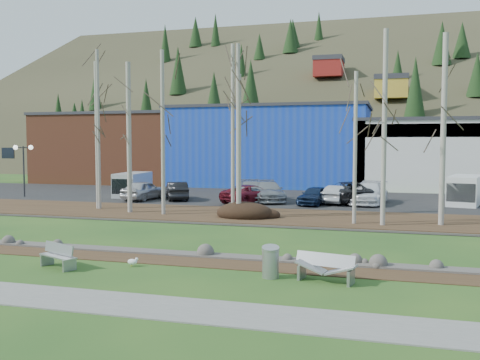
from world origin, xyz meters
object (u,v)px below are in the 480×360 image
(car_8, at_px, (252,191))
(van_white, at_px, (465,190))
(car_2, at_px, (251,194))
(car_7, at_px, (369,193))
(seagull, at_px, (133,262))
(car_5, at_px, (340,195))
(car_0, at_px, (144,190))
(car_4, at_px, (315,195))
(litter_bin, at_px, (271,263))
(bench_intact, at_px, (58,256))
(street_lamp, at_px, (23,156))
(car_1, at_px, (177,191))
(car_3, at_px, (268,191))
(car_6, at_px, (348,192))
(bench_damaged, at_px, (326,268))
(van_grey, at_px, (132,185))

(car_8, distance_m, van_white, 15.23)
(car_2, bearing_deg, car_7, -140.93)
(seagull, height_order, car_5, car_5)
(car_5, relative_size, car_8, 0.76)
(car_0, distance_m, car_4, 13.10)
(litter_bin, relative_size, car_4, 0.25)
(bench_intact, relative_size, street_lamp, 0.43)
(car_8, bearing_deg, litter_bin, -96.03)
(car_1, distance_m, car_3, 7.04)
(car_6, bearing_deg, car_2, -2.64)
(litter_bin, distance_m, car_6, 22.37)
(car_4, distance_m, car_5, 2.01)
(seagull, xyz_separation_m, car_1, (-6.86, 20.59, 0.65))
(seagull, bearing_deg, car_0, 90.46)
(bench_damaged, bearing_deg, seagull, -168.89)
(car_3, xyz_separation_m, car_5, (5.35, -0.05, -0.10))
(car_1, relative_size, car_3, 0.80)
(bench_intact, distance_m, car_6, 24.55)
(litter_bin, bearing_deg, seagull, 177.59)
(bench_damaged, relative_size, car_4, 0.54)
(seagull, height_order, van_white, van_white)
(van_white, xyz_separation_m, van_grey, (-25.41, -1.07, -0.06))
(bench_intact, bearing_deg, street_lamp, 153.65)
(car_1, bearing_deg, bench_damaged, 95.91)
(van_white, bearing_deg, car_6, -159.85)
(car_3, bearing_deg, car_4, -40.25)
(litter_bin, height_order, car_8, car_8)
(bench_damaged, height_order, car_4, car_4)
(bench_damaged, distance_m, van_grey, 28.77)
(car_6, bearing_deg, litter_bin, 67.39)
(street_lamp, bearing_deg, van_white, -9.97)
(car_7, bearing_deg, litter_bin, -88.22)
(street_lamp, height_order, car_2, street_lamp)
(seagull, height_order, car_8, car_8)
(car_1, height_order, van_grey, van_grey)
(car_5, bearing_deg, van_grey, 13.21)
(car_5, distance_m, van_white, 8.73)
(bench_intact, xyz_separation_m, car_1, (-4.36, 21.50, 0.40))
(van_grey, bearing_deg, street_lamp, -167.69)
(bench_damaged, relative_size, car_8, 0.40)
(car_2, height_order, car_7, car_7)
(bench_damaged, bearing_deg, van_grey, 142.33)
(litter_bin, xyz_separation_m, car_7, (2.28, 21.91, 0.43))
(bench_intact, height_order, car_8, car_8)
(car_1, xyz_separation_m, car_6, (12.81, 1.54, 0.08))
(street_lamp, relative_size, car_1, 1.00)
(car_8, relative_size, van_grey, 1.15)
(street_lamp, xyz_separation_m, car_5, (25.15, 1.95, -2.63))
(car_2, xyz_separation_m, car_4, (4.65, 0.17, -0.01))
(car_2, relative_size, car_7, 0.90)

